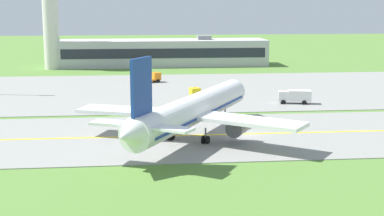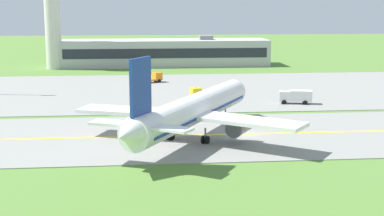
{
  "view_description": "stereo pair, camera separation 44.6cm",
  "coord_description": "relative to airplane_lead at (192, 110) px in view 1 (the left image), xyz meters",
  "views": [
    {
      "loc": [
        -15.6,
        -76.94,
        18.74
      ],
      "look_at": [
        -7.67,
        0.27,
        4.0
      ],
      "focal_mm": 52.23,
      "sensor_mm": 36.0,
      "label": 1
    },
    {
      "loc": [
        -15.16,
        -76.98,
        18.74
      ],
      "look_at": [
        -7.67,
        0.27,
        4.0
      ],
      "focal_mm": 52.23,
      "sensor_mm": 36.0,
      "label": 2
    }
  ],
  "objects": [
    {
      "name": "service_truck_catering",
      "position": [
        -3.91,
        56.04,
        -2.95
      ],
      "size": [
        6.64,
        4.68,
        2.59
      ],
      "color": "orange",
      "rests_on": "ground"
    },
    {
      "name": "terminal_building",
      "position": [
        0.9,
        92.35,
        -0.26
      ],
      "size": [
        61.35,
        13.42,
        8.92
      ],
      "color": "#B2B2B7",
      "rests_on": "ground"
    },
    {
      "name": "taxiway_centreline",
      "position": [
        7.91,
        2.16,
        -4.03
      ],
      "size": [
        220.0,
        0.6,
        0.01
      ],
      "primitive_type": "cube",
      "color": "yellow",
      "rests_on": "taxiway_strip"
    },
    {
      "name": "airplane_lead",
      "position": [
        0.0,
        0.0,
        0.0
      ],
      "size": [
        30.18,
        36.32,
        12.7
      ],
      "color": "white",
      "rests_on": "ground"
    },
    {
      "name": "service_truck_baggage",
      "position": [
        5.01,
        31.96,
        -2.95
      ],
      "size": [
        6.7,
        3.52,
        2.59
      ],
      "color": "yellow",
      "rests_on": "ground"
    },
    {
      "name": "apron_pad",
      "position": [
        17.91,
        44.16,
        -4.08
      ],
      "size": [
        140.0,
        52.0,
        0.1
      ],
      "primitive_type": "cube",
      "color": "gray",
      "rests_on": "ground"
    },
    {
      "name": "control_tower",
      "position": [
        -31.05,
        87.09,
        12.62
      ],
      "size": [
        7.6,
        7.6,
        27.9
      ],
      "color": "silver",
      "rests_on": "ground"
    },
    {
      "name": "service_truck_fuel",
      "position": [
        21.94,
        25.41,
        -2.6
      ],
      "size": [
        6.31,
        3.4,
        2.6
      ],
      "color": "silver",
      "rests_on": "ground"
    },
    {
      "name": "taxiway_strip",
      "position": [
        7.91,
        2.16,
        -4.08
      ],
      "size": [
        240.0,
        28.0,
        0.1
      ],
      "primitive_type": "cube",
      "color": "gray",
      "rests_on": "ground"
    },
    {
      "name": "ground_plane",
      "position": [
        7.91,
        2.16,
        -4.13
      ],
      "size": [
        500.0,
        500.0,
        0.0
      ],
      "primitive_type": "plane",
      "color": "#517A33"
    }
  ]
}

